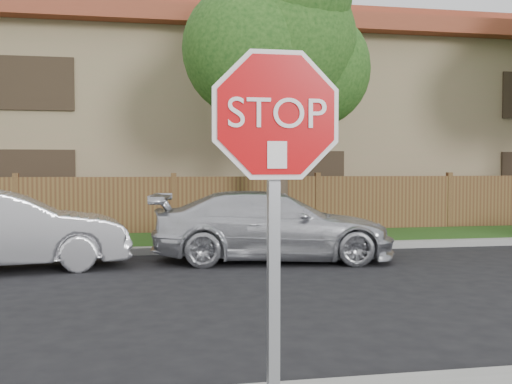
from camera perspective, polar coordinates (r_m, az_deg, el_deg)
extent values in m
cube|color=gray|center=(13.03, -7.10, -5.50)|extent=(70.00, 0.30, 0.15)
cube|color=#1E4714|center=(14.66, -7.50, -4.67)|extent=(70.00, 3.00, 0.12)
cube|color=brown|center=(16.18, -7.83, -1.38)|extent=(70.00, 0.12, 1.60)
cube|color=#9E8362|center=(21.77, -8.60, 5.38)|extent=(34.00, 8.00, 6.00)
cube|color=brown|center=(22.18, -8.66, 13.79)|extent=(35.20, 9.20, 0.50)
cube|color=brown|center=(22.31, -8.67, 15.30)|extent=(33.00, 5.50, 0.70)
cylinder|color=#382B21|center=(14.80, 2.20, 2.79)|extent=(0.44, 0.44, 3.92)
sphere|color=#184013|center=(15.11, 2.22, 14.01)|extent=(3.80, 3.80, 3.80)
sphere|color=#184013|center=(15.52, 5.27, 11.59)|extent=(3.00, 3.00, 3.00)
sphere|color=#184013|center=(14.51, -0.59, 13.36)|extent=(3.20, 3.20, 3.20)
cube|color=gray|center=(3.43, 1.67, -7.91)|extent=(0.07, 0.06, 2.30)
cylinder|color=white|center=(3.32, 1.94, 7.35)|extent=(1.01, 0.02, 1.01)
cylinder|color=red|center=(3.31, 1.98, 7.36)|extent=(0.93, 0.02, 0.93)
cube|color=white|center=(3.29, 2.03, 3.56)|extent=(0.11, 0.00, 0.15)
imported|color=#BDBCC2|center=(11.66, -22.95, -3.39)|extent=(4.57, 2.19, 1.45)
imported|color=silver|center=(11.89, 1.62, -3.25)|extent=(4.97, 2.55, 1.38)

